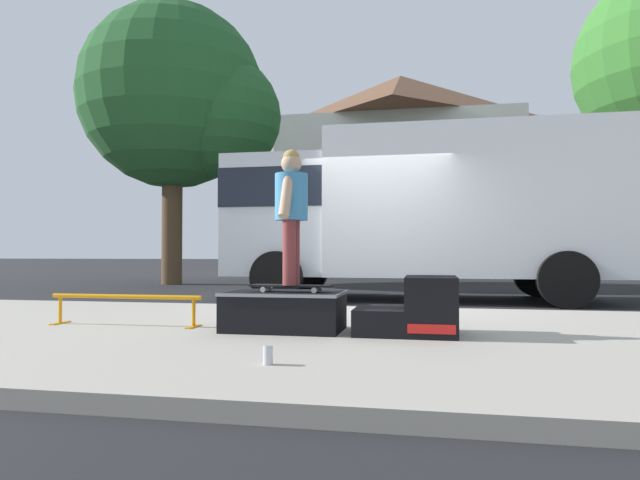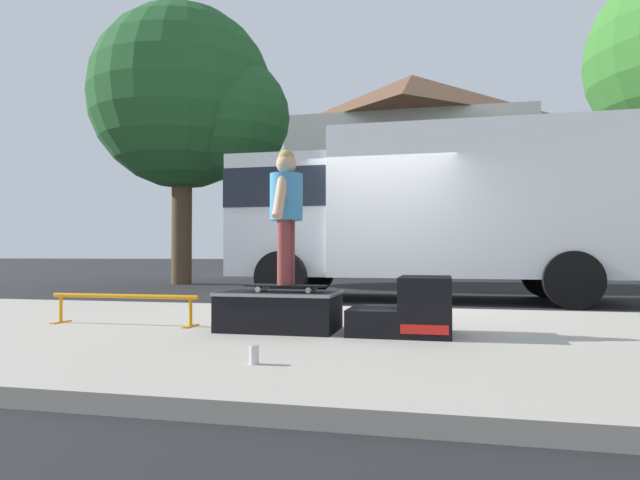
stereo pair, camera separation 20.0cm
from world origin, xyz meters
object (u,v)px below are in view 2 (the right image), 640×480
kicker_ramp (410,310)px  grind_rail (124,301)px  skateboard (286,286)px  street_tree_neighbour (192,103)px  skate_box (280,309)px  skater_kid (286,205)px  soda_can (254,355)px  box_truck (420,208)px

kicker_ramp → grind_rail: 2.95m
skateboard → street_tree_neighbour: 11.55m
skate_box → grind_rail: bearing=178.4°
grind_rail → skater_kid: skater_kid is taller
kicker_ramp → skate_box: bearing=180.0°
kicker_ramp → soda_can: 1.85m
skate_box → skateboard: (0.08, -0.05, 0.23)m
street_tree_neighbour → kicker_ramp: bearing=-54.1°
street_tree_neighbour → skate_box: bearing=-59.6°
skate_box → kicker_ramp: size_ratio=1.23×
skater_kid → street_tree_neighbour: bearing=120.6°
kicker_ramp → box_truck: size_ratio=0.13×
skater_kid → street_tree_neighbour: street_tree_neighbour is taller
skateboard → skater_kid: 0.77m
soda_can → street_tree_neighbour: (-5.63, 10.67, 4.91)m
box_truck → street_tree_neighbour: size_ratio=0.88×
kicker_ramp → skater_kid: bearing=-177.6°
kicker_ramp → box_truck: (-0.12, 5.21, 1.36)m
kicker_ramp → street_tree_neighbour: bearing=125.9°
skate_box → box_truck: box_truck is taller
skater_kid → soda_can: 1.93m
skate_box → skater_kid: (0.08, -0.05, 1.00)m
grind_rail → soda_can: grind_rail is taller
skate_box → kicker_ramp: bearing=-0.0°
kicker_ramp → skater_kid: skater_kid is taller
skater_kid → kicker_ramp: bearing=2.4°
street_tree_neighbour → skateboard: bearing=-59.4°
box_truck → street_tree_neighbour: 8.25m
street_tree_neighbour → grind_rail: bearing=-68.1°
kicker_ramp → soda_can: size_ratio=7.31×
skater_kid → soda_can: bearing=-81.6°
grind_rail → skater_kid: bearing=-3.2°
kicker_ramp → skateboard: bearing=-177.6°
skateboard → soda_can: (0.23, -1.54, -0.37)m
box_truck → skater_kid: bearing=-101.2°
skater_kid → box_truck: 5.38m
skate_box → grind_rail: skate_box is taller
skater_kid → skate_box: bearing=148.2°
kicker_ramp → skater_kid: 1.52m
grind_rail → soda_can: (2.01, -1.64, -0.18)m
skate_box → skateboard: skateboard is taller
box_truck → street_tree_neighbour: street_tree_neighbour is taller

